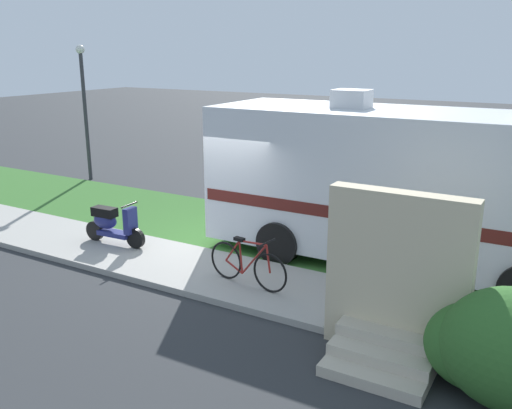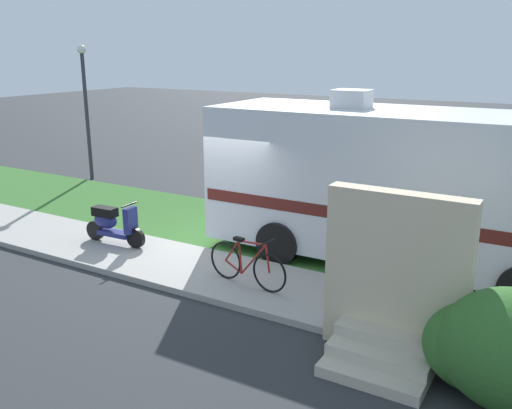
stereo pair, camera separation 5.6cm
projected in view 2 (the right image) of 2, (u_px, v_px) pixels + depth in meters
The scene contains 12 objects.
ground_plane at pixel (219, 252), 11.96m from camera, with size 80.00×80.00×0.00m, color #2D3033.
sidewalk at pixel (185, 267), 10.95m from camera, with size 24.00×2.00×0.12m.
grass_strip at pixel (254, 231), 13.20m from camera, with size 24.00×3.40×0.08m.
motorhome_rv at pixel (410, 183), 10.76m from camera, with size 7.83×2.77×3.61m.
scooter at pixel (112, 223), 12.01m from camera, with size 1.58×0.50×0.97m.
bicycle at pixel (247, 265), 9.88m from camera, with size 1.71×0.52×0.91m.
pickup_truck_near at pixel (470, 181), 14.36m from camera, with size 5.66×2.28×1.71m.
pickup_truck_far at pixel (472, 158), 17.19m from camera, with size 5.42×2.39×1.80m.
porch_steps at pixel (392, 294), 7.62m from camera, with size 2.00×1.26×2.40m.
bush_by_porch at pixel (510, 355), 6.60m from camera, with size 2.09×1.57×1.48m.
bottle_green at pixel (418, 332), 8.14m from camera, with size 0.08×0.08×0.22m.
street_lamp_post at pixel (86, 100), 17.96m from camera, with size 0.28×0.28×4.38m.
Camera 2 is at (6.39, -9.28, 4.23)m, focal length 38.70 mm.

